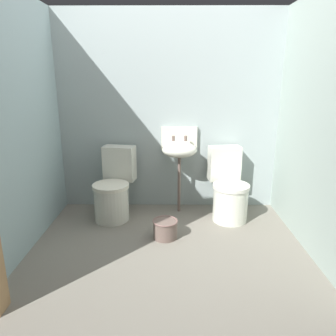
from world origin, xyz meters
name	(u,v)px	position (x,y,z in m)	size (l,w,h in m)	color
ground_plane	(168,250)	(0.00, 0.00, -0.04)	(2.96, 2.44, 0.08)	slate
wall_back	(169,113)	(0.00, 1.07, 1.14)	(2.96, 0.10, 2.28)	#98A6A5
wall_left	(18,125)	(-1.33, 0.10, 1.14)	(0.10, 2.24, 2.28)	#92ABAD
wall_right	(319,125)	(1.33, 0.10, 1.14)	(0.10, 2.24, 2.28)	#97A89F
toilet_left	(114,190)	(-0.61, 0.67, 0.32)	(0.49, 0.65, 0.78)	silver
toilet_right	(228,190)	(0.68, 0.67, 0.32)	(0.45, 0.63, 0.78)	silver
sink	(179,149)	(0.13, 0.85, 0.75)	(0.42, 0.34, 0.99)	#6B574E
bucket	(165,229)	(-0.03, 0.17, 0.10)	(0.25, 0.25, 0.19)	#6B574E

